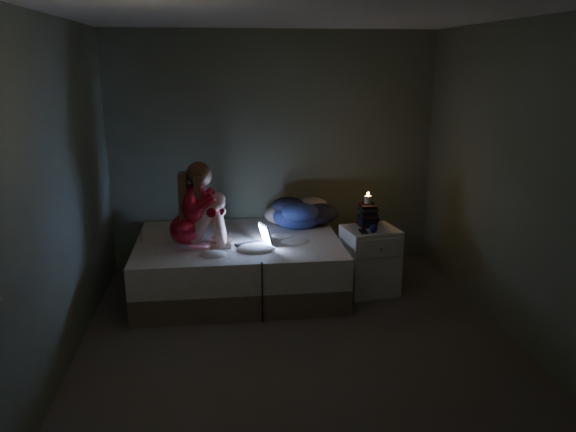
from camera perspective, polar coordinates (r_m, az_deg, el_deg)
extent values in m
cube|color=#463C37|center=(4.92, 0.88, -12.29)|extent=(3.60, 3.80, 0.02)
cube|color=silver|center=(4.37, 1.03, 19.80)|extent=(3.60, 3.80, 0.02)
cube|color=#505743|center=(6.33, -1.48, 6.54)|extent=(3.60, 0.02, 2.60)
cube|color=#505743|center=(2.66, 6.72, -6.21)|extent=(3.60, 0.02, 2.60)
cube|color=#505743|center=(4.58, -22.10, 1.96)|extent=(0.02, 3.80, 2.60)
cube|color=#505743|center=(5.04, 21.81, 3.14)|extent=(0.02, 3.80, 2.60)
cube|color=white|center=(5.87, -12.35, -1.43)|extent=(0.40, 0.28, 0.12)
cube|color=silver|center=(5.76, 8.23, -4.44)|extent=(0.57, 0.52, 0.67)
cylinder|color=beige|center=(5.66, 8.07, 1.81)|extent=(0.07, 0.07, 0.08)
cube|color=black|center=(5.54, 7.36, -1.49)|extent=(0.10, 0.15, 0.01)
sphere|color=#100B53|center=(5.51, 8.38, -1.25)|extent=(0.08, 0.08, 0.08)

